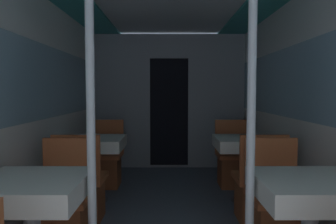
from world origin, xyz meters
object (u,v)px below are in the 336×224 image
(dining_table_left_0, at_px, (30,195))
(chair_left_far_1, at_px, (104,166))
(chair_right_near_1, at_px, (256,194))
(chair_left_near_1, at_px, (80,194))
(chair_right_far_0, at_px, (275,215))
(dining_table_right_1, at_px, (242,146))
(chair_right_far_1, at_px, (232,165))
(support_pole_left_0, at_px, (89,120))
(chair_left_far_0, at_px, (62,215))
(dining_table_right_0, at_px, (309,195))
(dining_table_left_1, at_px, (94,146))
(support_pole_right_0, at_px, (250,119))

(dining_table_left_0, height_order, chair_left_far_1, chair_left_far_1)
(chair_left_far_1, distance_m, chair_right_near_1, 2.14)
(dining_table_left_0, bearing_deg, chair_left_near_1, 90.00)
(chair_left_near_1, relative_size, chair_right_far_0, 1.00)
(dining_table_left_0, xyz_separation_m, dining_table_right_1, (1.75, 1.79, 0.00))
(chair_right_near_1, height_order, chair_right_far_1, same)
(support_pole_left_0, bearing_deg, chair_right_far_1, 60.40)
(chair_left_far_0, bearing_deg, dining_table_right_1, -146.06)
(chair_left_near_1, distance_m, dining_table_right_0, 2.14)
(chair_right_near_1, relative_size, chair_right_far_1, 1.00)
(dining_table_left_1, height_order, chair_left_far_1, chair_left_far_1)
(dining_table_left_1, height_order, chair_right_near_1, chair_right_near_1)
(chair_left_far_1, bearing_deg, chair_left_near_1, 90.00)
(dining_table_left_0, xyz_separation_m, dining_table_right_0, (1.75, 0.00, 0.00))
(dining_table_left_1, bearing_deg, dining_table_left_0, -90.00)
(dining_table_left_0, height_order, chair_right_far_1, chair_right_far_1)
(dining_table_left_1, distance_m, chair_right_near_1, 1.89)
(chair_left_far_0, height_order, dining_table_left_1, chair_left_far_0)
(support_pole_right_0, distance_m, dining_table_right_1, 1.89)
(support_pole_left_0, distance_m, dining_table_left_1, 1.89)
(dining_table_left_0, height_order, dining_table_left_1, same)
(support_pole_right_0, height_order, dining_table_right_1, support_pole_right_0)
(dining_table_right_0, bearing_deg, chair_right_far_0, 90.00)
(dining_table_left_0, distance_m, dining_table_right_1, 2.51)
(chair_right_far_0, bearing_deg, chair_left_far_1, -45.72)
(support_pole_left_0, relative_size, chair_right_near_1, 2.52)
(dining_table_left_0, distance_m, support_pole_right_0, 1.45)
(chair_left_far_1, xyz_separation_m, chair_right_far_0, (1.75, -1.79, 0.00))
(chair_left_far_0, distance_m, dining_table_right_0, 1.89)
(chair_right_far_0, height_order, dining_table_right_1, chair_right_far_0)
(chair_left_far_0, xyz_separation_m, chair_right_far_1, (1.75, 1.79, 0.00))
(chair_left_far_0, relative_size, chair_right_near_1, 1.00)
(dining_table_left_0, distance_m, chair_left_far_1, 2.44)
(dining_table_right_1, height_order, chair_right_far_1, chair_right_far_1)
(support_pole_left_0, xyz_separation_m, chair_right_far_0, (1.37, 0.62, -0.84))
(chair_right_far_1, bearing_deg, dining_table_right_0, 90.00)
(dining_table_right_1, bearing_deg, support_pole_left_0, -127.35)
(dining_table_right_0, height_order, chair_right_near_1, chair_right_near_1)
(chair_left_near_1, xyz_separation_m, chair_right_near_1, (1.75, 0.00, 0.00))
(support_pole_left_0, distance_m, chair_left_near_1, 1.50)
(chair_right_near_1, bearing_deg, dining_table_right_1, 90.00)
(support_pole_left_0, distance_m, chair_right_far_0, 1.72)
(chair_left_far_0, xyz_separation_m, support_pole_left_0, (0.38, -0.62, 0.84))
(chair_left_far_0, distance_m, chair_right_far_1, 2.51)
(chair_left_far_0, bearing_deg, chair_right_near_1, -162.22)
(dining_table_right_1, xyz_separation_m, chair_right_far_1, (0.00, 0.62, -0.37))
(support_pole_left_0, bearing_deg, chair_left_near_1, 107.89)
(chair_right_far_1, bearing_deg, dining_table_left_1, 19.41)
(chair_left_far_1, bearing_deg, dining_table_left_0, 90.00)
(chair_left_far_0, bearing_deg, dining_table_left_0, 90.00)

